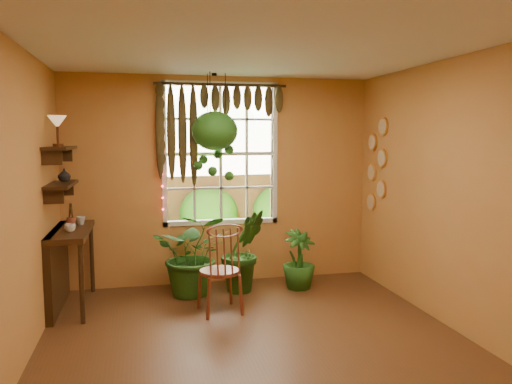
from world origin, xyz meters
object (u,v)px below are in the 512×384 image
potted_plant_left (194,254)px  hanging_basket (215,137)px  potted_plant_mid (244,251)px  counter_ledge (62,260)px  windsor_chair (221,283)px

potted_plant_left → hanging_basket: bearing=36.9°
potted_plant_mid → hanging_basket: hanging_basket is taller
counter_ledge → potted_plant_mid: bearing=4.2°
counter_ledge → potted_plant_left: 1.50m
potted_plant_left → potted_plant_mid: (0.62, 0.01, 0.01)m
potted_plant_left → potted_plant_mid: 0.62m
potted_plant_left → hanging_basket: 1.47m
windsor_chair → potted_plant_mid: bearing=52.1°
counter_ledge → hanging_basket: size_ratio=0.90×
potted_plant_left → potted_plant_mid: bearing=0.8°
counter_ledge → potted_plant_mid: size_ratio=1.17×
potted_plant_mid → windsor_chair: bearing=-119.5°
potted_plant_left → counter_ledge: bearing=-174.4°
counter_ledge → potted_plant_mid: (2.11, 0.15, -0.04)m
counter_ledge → potted_plant_mid: 2.11m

